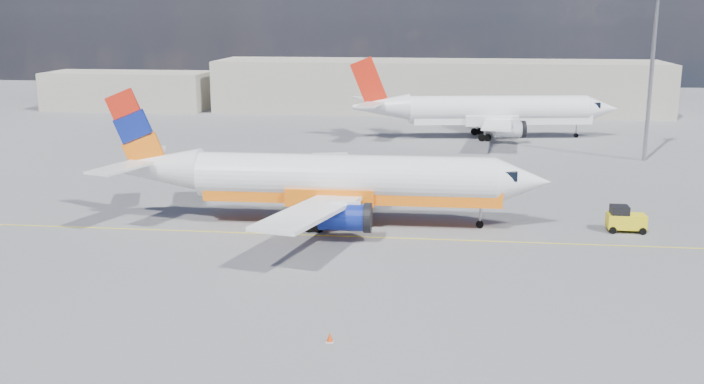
# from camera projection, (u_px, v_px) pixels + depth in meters

# --- Properties ---
(ground) EXTENTS (240.00, 240.00, 0.00)m
(ground) POSITION_uv_depth(u_px,v_px,m) (346.00, 249.00, 53.17)
(ground) COLOR #5B5B60
(ground) RESTS_ON ground
(taxi_line) EXTENTS (70.00, 0.15, 0.01)m
(taxi_line) POSITION_uv_depth(u_px,v_px,m) (352.00, 237.00, 56.07)
(taxi_line) COLOR yellow
(taxi_line) RESTS_ON ground
(terminal_main) EXTENTS (70.00, 14.00, 8.00)m
(terminal_main) POSITION_uv_depth(u_px,v_px,m) (437.00, 86.00, 124.19)
(terminal_main) COLOR #BCB5A2
(terminal_main) RESTS_ON ground
(terminal_annex) EXTENTS (26.00, 10.00, 6.00)m
(terminal_annex) POSITION_uv_depth(u_px,v_px,m) (128.00, 91.00, 127.35)
(terminal_annex) COLOR #BCB5A2
(terminal_annex) RESTS_ON ground
(main_jet) EXTENTS (33.62, 26.62, 10.20)m
(main_jet) POSITION_uv_depth(u_px,v_px,m) (331.00, 180.00, 58.68)
(main_jet) COLOR white
(main_jet) RESTS_ON ground
(second_jet) EXTENTS (33.97, 26.48, 10.26)m
(second_jet) POSITION_uv_depth(u_px,v_px,m) (489.00, 111.00, 98.27)
(second_jet) COLOR white
(second_jet) RESTS_ON ground
(gse_tug) EXTENTS (2.73, 1.69, 1.94)m
(gse_tug) POSITION_uv_depth(u_px,v_px,m) (625.00, 219.00, 57.16)
(gse_tug) COLOR black
(gse_tug) RESTS_ON ground
(traffic_cone) EXTENTS (0.36, 0.36, 0.51)m
(traffic_cone) POSITION_uv_depth(u_px,v_px,m) (330.00, 337.00, 38.25)
(traffic_cone) COLOR white
(traffic_cone) RESTS_ON ground
(floodlight_mast) EXTENTS (1.46, 1.46, 20.06)m
(floodlight_mast) POSITION_uv_depth(u_px,v_px,m) (654.00, 47.00, 81.57)
(floodlight_mast) COLOR #95959D
(floodlight_mast) RESTS_ON ground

